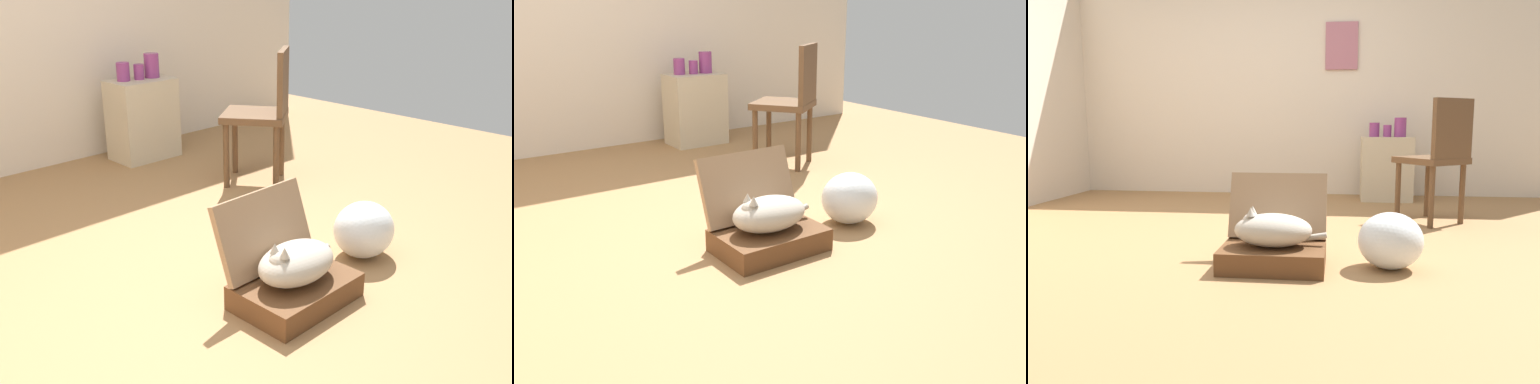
% 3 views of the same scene
% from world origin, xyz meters
% --- Properties ---
extents(ground_plane, '(7.68, 7.68, 0.00)m').
position_xyz_m(ground_plane, '(0.00, 0.00, 0.00)').
color(ground_plane, '#9E7247').
rests_on(ground_plane, ground).
extents(suitcase_base, '(0.57, 0.39, 0.12)m').
position_xyz_m(suitcase_base, '(0.19, -0.57, 0.06)').
color(suitcase_base, brown).
rests_on(suitcase_base, ground).
extents(suitcase_lid, '(0.57, 0.17, 0.37)m').
position_xyz_m(suitcase_lid, '(0.19, -0.36, 0.31)').
color(suitcase_lid, '#9B7756').
rests_on(suitcase_lid, suitcase_base).
extents(cat, '(0.50, 0.28, 0.22)m').
position_xyz_m(cat, '(0.19, -0.57, 0.21)').
color(cat, '#B2A899').
rests_on(cat, suitcase_base).
extents(plastic_bag_white, '(0.35, 0.32, 0.31)m').
position_xyz_m(plastic_bag_white, '(0.82, -0.50, 0.15)').
color(plastic_bag_white, silver).
rests_on(plastic_bag_white, ground).
extents(side_table, '(0.51, 0.34, 0.65)m').
position_xyz_m(side_table, '(1.03, 1.85, 0.33)').
color(side_table, beige).
rests_on(side_table, ground).
extents(vase_tall, '(0.10, 0.10, 0.14)m').
position_xyz_m(vase_tall, '(0.90, 1.89, 0.72)').
color(vase_tall, '#8C387A').
rests_on(vase_tall, side_table).
extents(vase_short, '(0.12, 0.12, 0.19)m').
position_xyz_m(vase_short, '(1.16, 1.86, 0.75)').
color(vase_short, '#8C387A').
rests_on(vase_short, side_table).
extents(vase_round, '(0.08, 0.08, 0.12)m').
position_xyz_m(vase_round, '(1.03, 1.86, 0.71)').
color(vase_round, '#8C387A').
rests_on(vase_round, side_table).
extents(chair, '(0.60, 0.61, 0.97)m').
position_xyz_m(chair, '(1.31, 0.73, 0.54)').
color(chair, brown).
rests_on(chair, ground).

